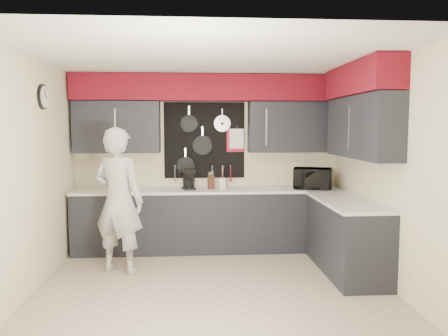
{
  "coord_description": "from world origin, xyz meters",
  "views": [
    {
      "loc": [
        -0.21,
        -4.92,
        1.83
      ],
      "look_at": [
        0.16,
        0.5,
        1.32
      ],
      "focal_mm": 35.0,
      "sensor_mm": 36.0,
      "label": 1
    }
  ],
  "objects": [
    {
      "name": "back_wall_assembly",
      "position": [
        0.01,
        1.6,
        2.01
      ],
      "size": [
        4.0,
        0.36,
        2.6
      ],
      "color": "beige",
      "rests_on": "ground"
    },
    {
      "name": "coffee_maker",
      "position": [
        -0.29,
        1.43,
        1.07
      ],
      "size": [
        0.21,
        0.24,
        0.29
      ],
      "rotation": [
        0.0,
        0.0,
        0.31
      ],
      "color": "black",
      "rests_on": "base_cabinets"
    },
    {
      "name": "left_wall_assembly",
      "position": [
        -1.99,
        0.02,
        1.33
      ],
      "size": [
        0.05,
        3.5,
        2.6
      ],
      "color": "beige",
      "rests_on": "ground"
    },
    {
      "name": "ground",
      "position": [
        0.0,
        0.0,
        0.0
      ],
      "size": [
        4.0,
        4.0,
        0.0
      ],
      "primitive_type": "plane",
      "color": "tan",
      "rests_on": "ground"
    },
    {
      "name": "right_wall_assembly",
      "position": [
        1.85,
        0.26,
        1.94
      ],
      "size": [
        0.36,
        3.5,
        2.6
      ],
      "color": "beige",
      "rests_on": "ground"
    },
    {
      "name": "microwave",
      "position": [
        1.53,
        1.38,
        1.07
      ],
      "size": [
        0.63,
        0.51,
        0.3
      ],
      "primitive_type": "imported",
      "rotation": [
        0.0,
        0.0,
        -0.28
      ],
      "color": "black",
      "rests_on": "base_cabinets"
    },
    {
      "name": "utensil_crock",
      "position": [
        0.21,
        1.51,
        1.0
      ],
      "size": [
        0.12,
        0.12,
        0.15
      ],
      "primitive_type": "cylinder",
      "color": "white",
      "rests_on": "base_cabinets"
    },
    {
      "name": "knife_block",
      "position": [
        0.04,
        1.44,
        1.02
      ],
      "size": [
        0.1,
        0.1,
        0.2
      ],
      "primitive_type": "cube",
      "rotation": [
        0.0,
        0.0,
        0.1
      ],
      "color": "#321810",
      "rests_on": "base_cabinets"
    },
    {
      "name": "base_cabinets",
      "position": [
        0.49,
        1.13,
        0.46
      ],
      "size": [
        3.95,
        2.2,
        0.92
      ],
      "color": "black",
      "rests_on": "ground"
    },
    {
      "name": "person",
      "position": [
        -1.15,
        0.54,
        0.91
      ],
      "size": [
        0.79,
        0.66,
        1.83
      ],
      "primitive_type": "imported",
      "rotation": [
        0.0,
        0.0,
        2.74
      ],
      "color": "#AFAEAC",
      "rests_on": "ground"
    }
  ]
}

